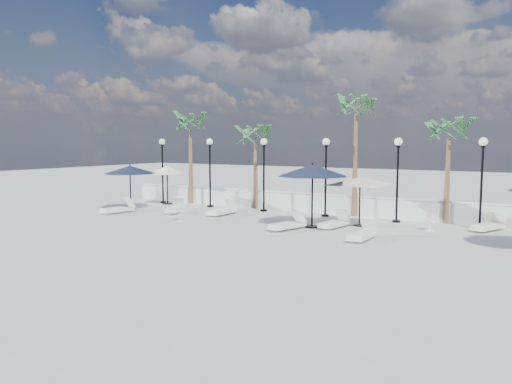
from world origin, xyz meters
The scene contains 26 objects.
ground centered at (0.00, 0.00, 0.00)m, with size 100.00×100.00×0.00m, color #A5A5A0.
balustrade centered at (0.00, 7.50, 0.47)m, with size 26.00×0.30×1.01m.
lamppost_0 centered at (-10.50, 6.50, 2.49)m, with size 0.36×0.36×3.84m.
lamppost_1 centered at (-7.00, 6.50, 2.49)m, with size 0.36×0.36×3.84m.
lamppost_2 centered at (-3.50, 6.50, 2.49)m, with size 0.36×0.36×3.84m.
lamppost_3 centered at (0.00, 6.50, 2.49)m, with size 0.36×0.36×3.84m.
lamppost_4 centered at (3.50, 6.50, 2.49)m, with size 0.36×0.36×3.84m.
lamppost_5 centered at (7.00, 6.50, 2.49)m, with size 0.36×0.36×3.84m.
palm_0 centered at (-9.00, 7.30, 4.53)m, with size 2.60×2.60×5.50m.
palm_1 centered at (-4.50, 7.30, 3.75)m, with size 2.60×2.60×4.70m.
palm_2 centered at (1.20, 7.30, 5.12)m, with size 2.60×2.60×6.10m.
palm_3 centered at (5.50, 7.30, 3.95)m, with size 2.60×2.60×4.90m.
lounger_0 centered at (-7.16, 3.65, 0.23)m, with size 1.25×1.90×0.68m.
lounger_1 centered at (-9.60, 2.04, 0.23)m, with size 0.90×1.87×0.67m.
lounger_2 centered at (-4.58, 4.22, 0.24)m, with size 0.66×1.93×0.72m.
lounger_3 centered at (0.15, 2.19, 0.23)m, with size 1.04×1.94×0.69m.
lounger_4 centered at (1.67, 3.61, 0.22)m, with size 0.83×1.83×0.66m.
lounger_5 centered at (7.35, 6.22, 0.23)m, with size 1.22×1.94×0.69m.
lounger_6 centered at (3.56, 1.70, 0.23)m, with size 0.61×1.84×0.69m.
side_table_0 centered at (-8.69, 5.64, 0.26)m, with size 0.44×0.44×0.43m.
side_table_1 centered at (-5.17, 1.68, 0.30)m, with size 0.51×0.51×0.49m.
side_table_2 centered at (5.30, 5.05, 0.31)m, with size 0.53×0.53×0.51m.
parasol_navy_left centered at (-9.94, 3.29, 2.16)m, with size 2.77×2.77×2.45m.
parasol_navy_mid centered at (0.78, 3.25, 2.43)m, with size 3.09×3.09×2.77m.
parasol_cream_sq_a centered at (2.40, 4.63, 2.12)m, with size 4.67×4.67×2.29m.
parasol_cream_small centered at (-9.89, 6.20, 2.00)m, with size 1.90×1.90×2.34m.
Camera 1 is at (9.64, -16.07, 3.66)m, focal length 35.00 mm.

